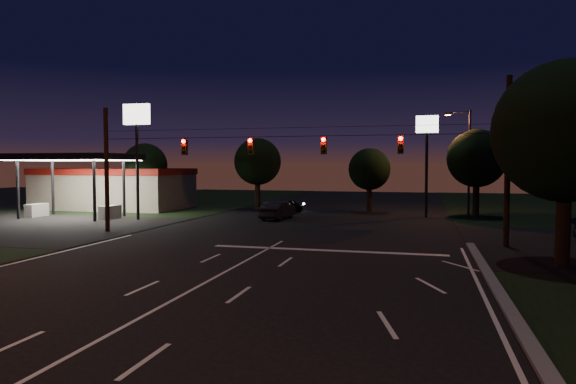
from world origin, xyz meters
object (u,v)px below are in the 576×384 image
(utility_pole_right, at_px, (506,247))
(tree_right_near, at_px, (565,133))
(car_oncoming_a, at_px, (289,206))
(car_oncoming_b, at_px, (278,210))

(utility_pole_right, height_order, tree_right_near, tree_right_near)
(tree_right_near, bearing_deg, car_oncoming_a, 130.11)
(car_oncoming_b, bearing_deg, utility_pole_right, 150.74)
(utility_pole_right, distance_m, car_oncoming_b, 18.63)
(car_oncoming_b, bearing_deg, tree_right_near, 142.73)
(car_oncoming_a, bearing_deg, car_oncoming_b, 107.11)
(utility_pole_right, height_order, car_oncoming_a, utility_pole_right)
(utility_pole_right, relative_size, car_oncoming_b, 2.02)
(car_oncoming_b, bearing_deg, car_oncoming_a, -79.75)
(tree_right_near, distance_m, car_oncoming_a, 27.78)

